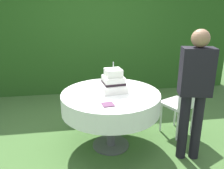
# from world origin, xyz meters

# --- Properties ---
(ground_plane) EXTENTS (20.00, 20.00, 0.00)m
(ground_plane) POSITION_xyz_m (0.00, 0.00, 0.00)
(ground_plane) COLOR #3D602D
(foliage_hedge) EXTENTS (6.01, 0.51, 2.37)m
(foliage_hedge) POSITION_xyz_m (0.00, 2.38, 1.18)
(foliage_hedge) COLOR #234C19
(foliage_hedge) RESTS_ON ground_plane
(cake_table) EXTENTS (1.27, 1.27, 0.77)m
(cake_table) POSITION_xyz_m (0.00, 0.00, 0.65)
(cake_table) COLOR #4C4C51
(cake_table) RESTS_ON ground_plane
(wedding_cake) EXTENTS (0.36, 0.36, 0.39)m
(wedding_cake) POSITION_xyz_m (0.05, 0.07, 0.89)
(wedding_cake) COLOR white
(wedding_cake) RESTS_ON cake_table
(serving_plate_near) EXTENTS (0.14, 0.14, 0.01)m
(serving_plate_near) POSITION_xyz_m (0.52, -0.03, 0.78)
(serving_plate_near) COLOR white
(serving_plate_near) RESTS_ON cake_table
(serving_plate_far) EXTENTS (0.12, 0.12, 0.01)m
(serving_plate_far) POSITION_xyz_m (-0.49, 0.15, 0.78)
(serving_plate_far) COLOR white
(serving_plate_far) RESTS_ON cake_table
(serving_plate_left) EXTENTS (0.12, 0.12, 0.01)m
(serving_plate_left) POSITION_xyz_m (-0.44, -0.03, 0.78)
(serving_plate_left) COLOR white
(serving_plate_left) RESTS_ON cake_table
(napkin_stack) EXTENTS (0.15, 0.15, 0.01)m
(napkin_stack) POSITION_xyz_m (-0.09, -0.38, 0.78)
(napkin_stack) COLOR #603856
(napkin_stack) RESTS_ON cake_table
(garden_chair) EXTENTS (0.53, 0.53, 0.89)m
(garden_chair) POSITION_xyz_m (1.06, 0.12, 0.54)
(garden_chair) COLOR white
(garden_chair) RESTS_ON ground_plane
(standing_person) EXTENTS (0.40, 0.27, 1.60)m
(standing_person) POSITION_xyz_m (0.92, -0.41, 0.93)
(standing_person) COLOR black
(standing_person) RESTS_ON ground_plane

